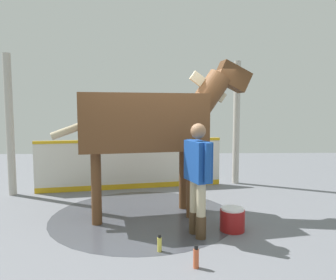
{
  "coord_description": "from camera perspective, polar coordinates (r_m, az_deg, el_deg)",
  "views": [
    {
      "loc": [
        -0.06,
        -5.01,
        1.81
      ],
      "look_at": [
        0.07,
        -0.16,
        1.34
      ],
      "focal_mm": 33.95,
      "sensor_mm": 36.0,
      "label": 1
    }
  ],
  "objects": [
    {
      "name": "ground_plane",
      "position": [
        5.33,
        -0.84,
        -14.46
      ],
      "size": [
        16.0,
        16.0,
        0.02
      ],
      "primitive_type": "cube",
      "color": "slate"
    },
    {
      "name": "wash_bucket",
      "position": [
        4.99,
        11.47,
        -13.78
      ],
      "size": [
        0.37,
        0.37,
        0.35
      ],
      "color": "maroon",
      "rests_on": "ground"
    },
    {
      "name": "bottle_shampoo",
      "position": [
        4.26,
        -1.54,
        -18.14
      ],
      "size": [
        0.06,
        0.06,
        0.22
      ],
      "color": "#D8CC4C",
      "rests_on": "ground"
    },
    {
      "name": "bottle_spray",
      "position": [
        3.88,
        5.06,
        -20.27
      ],
      "size": [
        0.07,
        0.07,
        0.27
      ],
      "color": "#CC5933",
      "rests_on": "ground"
    },
    {
      "name": "roof_post_far",
      "position": [
        7.41,
        -26.54,
        2.37
      ],
      "size": [
        0.16,
        0.16,
        2.96
      ],
      "primitive_type": "cylinder",
      "color": "#B7B2A8",
      "rests_on": "ground"
    },
    {
      "name": "roof_post_near",
      "position": [
        7.88,
        12.18,
        2.98
      ],
      "size": [
        0.16,
        0.16,
        2.96
      ],
      "primitive_type": "cylinder",
      "color": "#B7B2A8",
      "rests_on": "ground"
    },
    {
      "name": "horse",
      "position": [
        5.33,
        -3.33,
        3.21
      ],
      "size": [
        3.36,
        1.28,
        2.66
      ],
      "rotation": [
        0.0,
        0.0,
        0.19
      ],
      "color": "brown",
      "rests_on": "ground"
    },
    {
      "name": "wet_patch",
      "position": [
        5.61,
        -4.43,
        -13.32
      ],
      "size": [
        3.12,
        3.12,
        0.0
      ],
      "primitive_type": "cylinder",
      "color": "#42444C",
      "rests_on": "ground"
    },
    {
      "name": "barrier_wall",
      "position": [
        7.33,
        -6.49,
        -4.63
      ],
      "size": [
        4.16,
        0.86,
        1.14
      ],
      "color": "silver",
      "rests_on": "ground"
    },
    {
      "name": "handler",
      "position": [
        4.53,
        5.38,
        -5.79
      ],
      "size": [
        0.37,
        0.62,
        1.62
      ],
      "rotation": [
        0.0,
        0.0,
        3.5
      ],
      "color": "#47331E",
      "rests_on": "ground"
    }
  ]
}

